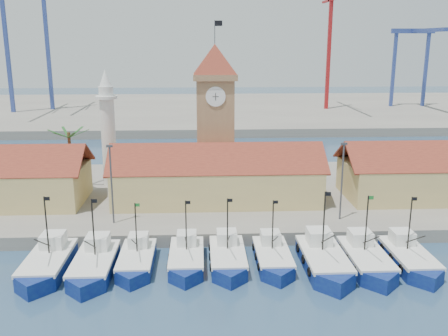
{
  "coord_description": "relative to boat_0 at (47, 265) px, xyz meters",
  "views": [
    {
      "loc": [
        -2.03,
        -41.9,
        21.52
      ],
      "look_at": [
        0.84,
        18.0,
        6.24
      ],
      "focal_mm": 40.0,
      "sensor_mm": 36.0,
      "label": 1
    }
  ],
  "objects": [
    {
      "name": "boat_7",
      "position": [
        30.78,
        -0.53,
        -0.02
      ],
      "size": [
        3.66,
        10.01,
        7.58
      ],
      "color": "navy",
      "rests_on": "ground"
    },
    {
      "name": "clock_tower",
      "position": [
        16.8,
        23.42,
        11.16
      ],
      "size": [
        5.8,
        5.8,
        22.7
      ],
      "color": "#9D7950",
      "rests_on": "quay"
    },
    {
      "name": "crane_blue_near",
      "position": [
        -28.98,
        104.17,
        24.05
      ],
      "size": [
        1.0,
        31.52,
        41.35
      ],
      "color": "#2D418C",
      "rests_on": "terminal"
    },
    {
      "name": "lamp_posts",
      "position": [
        17.3,
        9.43,
        5.67
      ],
      "size": [
        80.7,
        0.25,
        9.03
      ],
      "color": "#3F3F44",
      "rests_on": "quay"
    },
    {
      "name": "crane_red_right",
      "position": [
        52.29,
        100.76,
        22.87
      ],
      "size": [
        1.0,
        33.8,
        38.91
      ],
      "color": "maroon",
      "rests_on": "terminal"
    },
    {
      "name": "boat_8",
      "position": [
        35.13,
        -0.38,
        -0.05
      ],
      "size": [
        3.54,
        9.7,
        7.34
      ],
      "color": "navy",
      "rests_on": "ground"
    },
    {
      "name": "gantry",
      "position": [
        78.8,
        104.08,
        19.24
      ],
      "size": [
        13.0,
        22.0,
        23.2
      ],
      "color": "#2D418C",
      "rests_on": "terminal"
    },
    {
      "name": "ground",
      "position": [
        16.8,
        -2.57,
        -0.81
      ],
      "size": [
        400.0,
        400.0,
        0.0
      ],
      "primitive_type": "plane",
      "color": "navy",
      "rests_on": "ground"
    },
    {
      "name": "hall_center",
      "position": [
        16.8,
        17.43,
        3.18
      ],
      "size": [
        27.04,
        10.13,
        7.61
      ],
      "color": "tan",
      "rests_on": "quay"
    },
    {
      "name": "boat_4",
      "position": [
        17.31,
        0.69,
        -0.07
      ],
      "size": [
        3.43,
        9.39,
        7.11
      ],
      "color": "navy",
      "rests_on": "ground"
    },
    {
      "name": "minaret",
      "position": [
        1.8,
        25.43,
        8.92
      ],
      "size": [
        3.0,
        3.0,
        16.3
      ],
      "color": "silver",
      "rests_on": "quay"
    },
    {
      "name": "boat_3",
      "position": [
        13.24,
        0.78,
        -0.09
      ],
      "size": [
        3.34,
        9.14,
        6.92
      ],
      "color": "navy",
      "rests_on": "ground"
    },
    {
      "name": "boat_0",
      "position": [
        0.0,
        0.0,
        0.0
      ],
      "size": [
        3.76,
        10.29,
        7.79
      ],
      "color": "navy",
      "rests_on": "ground"
    },
    {
      "name": "terminal",
      "position": [
        16.8,
        107.43,
        0.19
      ],
      "size": [
        240.0,
        80.0,
        2.0
      ],
      "primitive_type": "cube",
      "color": "gray",
      "rests_on": "ground"
    },
    {
      "name": "palm_tree",
      "position": [
        -3.2,
        23.43,
        5.44
      ],
      "size": [
        5.6,
        5.03,
        8.39
      ],
      "color": "brown",
      "rests_on": "quay"
    },
    {
      "name": "boat_1",
      "position": [
        4.49,
        -0.46,
        -0.02
      ],
      "size": [
        3.68,
        10.09,
        7.63
      ],
      "color": "navy",
      "rests_on": "ground"
    },
    {
      "name": "boat_2",
      "position": [
        8.38,
        0.63,
        -0.1
      ],
      "size": [
        3.27,
        8.97,
        6.79
      ],
      "color": "navy",
      "rests_on": "ground"
    },
    {
      "name": "boat_5",
      "position": [
        21.78,
        0.62,
        -0.1
      ],
      "size": [
        3.31,
        9.08,
        6.87
      ],
      "color": "navy",
      "rests_on": "ground"
    },
    {
      "name": "boat_6",
      "position": [
        26.57,
        -0.64,
        0.03
      ],
      "size": [
        3.9,
        10.68,
        8.08
      ],
      "color": "navy",
      "rests_on": "ground"
    },
    {
      "name": "quay",
      "position": [
        16.8,
        21.43,
        -0.06
      ],
      "size": [
        140.0,
        32.0,
        1.5
      ],
      "primitive_type": "cube",
      "color": "gray",
      "rests_on": "ground"
    },
    {
      "name": "crane_blue_far",
      "position": [
        -38.29,
        97.49,
        28.03
      ],
      "size": [
        1.0,
        37.39,
        47.67
      ],
      "color": "#2D418C",
      "rests_on": "terminal"
    }
  ]
}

